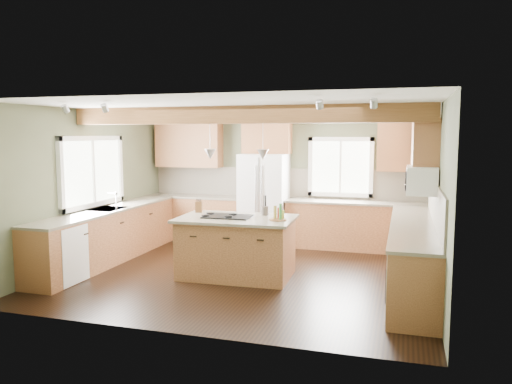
% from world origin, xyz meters
% --- Properties ---
extents(floor, '(5.60, 5.60, 0.00)m').
position_xyz_m(floor, '(0.00, 0.00, 0.00)').
color(floor, black).
rests_on(floor, ground).
extents(ceiling, '(5.60, 5.60, 0.00)m').
position_xyz_m(ceiling, '(0.00, 0.00, 2.60)').
color(ceiling, silver).
rests_on(ceiling, wall_back).
extents(wall_back, '(5.60, 0.00, 5.60)m').
position_xyz_m(wall_back, '(0.00, 2.50, 1.30)').
color(wall_back, '#4A4F38').
rests_on(wall_back, ground).
extents(wall_left, '(0.00, 5.00, 5.00)m').
position_xyz_m(wall_left, '(-2.80, 0.00, 1.30)').
color(wall_left, '#4A4F38').
rests_on(wall_left, ground).
extents(wall_right, '(0.00, 5.00, 5.00)m').
position_xyz_m(wall_right, '(2.80, 0.00, 1.30)').
color(wall_right, '#4A4F38').
rests_on(wall_right, ground).
extents(ceiling_beam, '(5.55, 0.26, 0.26)m').
position_xyz_m(ceiling_beam, '(0.00, -0.18, 2.47)').
color(ceiling_beam, '#593419').
rests_on(ceiling_beam, ceiling).
extents(soffit_trim, '(5.55, 0.20, 0.10)m').
position_xyz_m(soffit_trim, '(0.00, 2.40, 2.54)').
color(soffit_trim, '#593419').
rests_on(soffit_trim, ceiling).
extents(backsplash_back, '(5.58, 0.03, 0.58)m').
position_xyz_m(backsplash_back, '(0.00, 2.48, 1.21)').
color(backsplash_back, brown).
rests_on(backsplash_back, wall_back).
extents(backsplash_right, '(0.03, 3.70, 0.58)m').
position_xyz_m(backsplash_right, '(2.78, 0.05, 1.21)').
color(backsplash_right, brown).
rests_on(backsplash_right, wall_right).
extents(base_cab_back_left, '(2.02, 0.60, 0.88)m').
position_xyz_m(base_cab_back_left, '(-1.79, 2.20, 0.44)').
color(base_cab_back_left, '#5B3219').
rests_on(base_cab_back_left, floor).
extents(counter_back_left, '(2.06, 0.64, 0.04)m').
position_xyz_m(counter_back_left, '(-1.79, 2.20, 0.90)').
color(counter_back_left, '#4E4539').
rests_on(counter_back_left, base_cab_back_left).
extents(base_cab_back_right, '(2.62, 0.60, 0.88)m').
position_xyz_m(base_cab_back_right, '(1.49, 2.20, 0.44)').
color(base_cab_back_right, '#5B3219').
rests_on(base_cab_back_right, floor).
extents(counter_back_right, '(2.66, 0.64, 0.04)m').
position_xyz_m(counter_back_right, '(1.49, 2.20, 0.90)').
color(counter_back_right, '#4E4539').
rests_on(counter_back_right, base_cab_back_right).
extents(base_cab_left, '(0.60, 3.70, 0.88)m').
position_xyz_m(base_cab_left, '(-2.50, 0.05, 0.44)').
color(base_cab_left, '#5B3219').
rests_on(base_cab_left, floor).
extents(counter_left, '(0.64, 3.74, 0.04)m').
position_xyz_m(counter_left, '(-2.50, 0.05, 0.90)').
color(counter_left, '#4E4539').
rests_on(counter_left, base_cab_left).
extents(base_cab_right, '(0.60, 3.70, 0.88)m').
position_xyz_m(base_cab_right, '(2.50, 0.05, 0.44)').
color(base_cab_right, '#5B3219').
rests_on(base_cab_right, floor).
extents(counter_right, '(0.64, 3.74, 0.04)m').
position_xyz_m(counter_right, '(2.50, 0.05, 0.90)').
color(counter_right, '#4E4539').
rests_on(counter_right, base_cab_right).
extents(upper_cab_back_left, '(1.40, 0.35, 0.90)m').
position_xyz_m(upper_cab_back_left, '(-1.99, 2.33, 1.95)').
color(upper_cab_back_left, '#5B3219').
rests_on(upper_cab_back_left, wall_back).
extents(upper_cab_over_fridge, '(0.96, 0.35, 0.70)m').
position_xyz_m(upper_cab_over_fridge, '(-0.30, 2.33, 2.15)').
color(upper_cab_over_fridge, '#5B3219').
rests_on(upper_cab_over_fridge, wall_back).
extents(upper_cab_right, '(0.35, 2.20, 0.90)m').
position_xyz_m(upper_cab_right, '(2.62, 0.90, 1.95)').
color(upper_cab_right, '#5B3219').
rests_on(upper_cab_right, wall_right).
extents(upper_cab_back_corner, '(0.90, 0.35, 0.90)m').
position_xyz_m(upper_cab_back_corner, '(2.30, 2.33, 1.95)').
color(upper_cab_back_corner, '#5B3219').
rests_on(upper_cab_back_corner, wall_back).
extents(window_left, '(0.04, 1.60, 1.05)m').
position_xyz_m(window_left, '(-2.78, 0.05, 1.55)').
color(window_left, white).
rests_on(window_left, wall_left).
extents(window_back, '(1.10, 0.04, 1.00)m').
position_xyz_m(window_back, '(1.15, 2.48, 1.55)').
color(window_back, white).
rests_on(window_back, wall_back).
extents(sink, '(0.50, 0.65, 0.03)m').
position_xyz_m(sink, '(-2.50, 0.05, 0.91)').
color(sink, '#262628').
rests_on(sink, counter_left).
extents(faucet, '(0.02, 0.02, 0.28)m').
position_xyz_m(faucet, '(-2.32, 0.05, 1.05)').
color(faucet, '#B2B2B7').
rests_on(faucet, sink).
extents(dishwasher, '(0.60, 0.60, 0.84)m').
position_xyz_m(dishwasher, '(-2.49, -1.25, 0.43)').
color(dishwasher, white).
rests_on(dishwasher, floor).
extents(oven, '(0.60, 0.72, 0.84)m').
position_xyz_m(oven, '(2.49, -1.25, 0.43)').
color(oven, white).
rests_on(oven, floor).
extents(microwave, '(0.40, 0.70, 0.38)m').
position_xyz_m(microwave, '(2.58, -0.05, 1.55)').
color(microwave, white).
rests_on(microwave, wall_right).
extents(pendant_left, '(0.18, 0.18, 0.16)m').
position_xyz_m(pendant_left, '(-0.50, -0.20, 1.88)').
color(pendant_left, '#B2B2B7').
rests_on(pendant_left, ceiling).
extents(pendant_right, '(0.18, 0.18, 0.16)m').
position_xyz_m(pendant_right, '(0.32, -0.17, 1.88)').
color(pendant_right, '#B2B2B7').
rests_on(pendant_right, ceiling).
extents(refrigerator, '(0.90, 0.74, 1.80)m').
position_xyz_m(refrigerator, '(-0.30, 2.12, 0.90)').
color(refrigerator, white).
rests_on(refrigerator, floor).
extents(island, '(1.69, 1.07, 0.88)m').
position_xyz_m(island, '(-0.09, -0.18, 0.44)').
color(island, olive).
rests_on(island, floor).
extents(island_top, '(1.81, 1.19, 0.04)m').
position_xyz_m(island_top, '(-0.09, -0.18, 0.90)').
color(island_top, '#4E4539').
rests_on(island_top, island).
extents(cooktop, '(0.74, 0.51, 0.02)m').
position_xyz_m(cooktop, '(-0.23, -0.19, 0.93)').
color(cooktop, black).
rests_on(cooktop, island_top).
extents(knife_block, '(0.12, 0.10, 0.18)m').
position_xyz_m(knife_block, '(-0.83, 0.11, 1.01)').
color(knife_block, brown).
rests_on(knife_block, island_top).
extents(utensil_crock, '(0.13, 0.13, 0.14)m').
position_xyz_m(utensil_crock, '(0.27, 0.14, 0.99)').
color(utensil_crock, '#39342D').
rests_on(utensil_crock, island_top).
extents(bottle_tray, '(0.26, 0.26, 0.24)m').
position_xyz_m(bottle_tray, '(0.58, -0.24, 1.04)').
color(bottle_tray, brown).
rests_on(bottle_tray, island_top).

